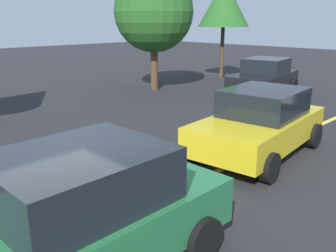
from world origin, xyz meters
The scene contains 7 objects.
ground_plane centered at (0.00, 0.00, 0.00)m, with size 80.00×80.00×0.00m, color #262628.
lane_marking_centre centered at (3.00, 0.00, 0.01)m, with size 28.00×0.16×0.01m, color #E0D14C.
car_yellow_far_lane centered at (5.36, 0.00, 0.80)m, with size 4.18×2.42×1.59m.
car_green_mid_road centered at (-0.23, -0.82, 0.83)m, with size 4.32×2.18×1.67m.
car_black_approaching centered at (12.15, 3.97, 0.79)m, with size 4.27×2.63×1.56m.
tree_left_verge centered at (9.41, 8.14, 3.51)m, with size 3.57×3.57×5.31m.
tree_right_verge centered at (14.41, 8.03, 4.02)m, with size 2.75×2.75×5.26m.
Camera 1 is at (-2.21, -4.50, 3.17)m, focal length 39.23 mm.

